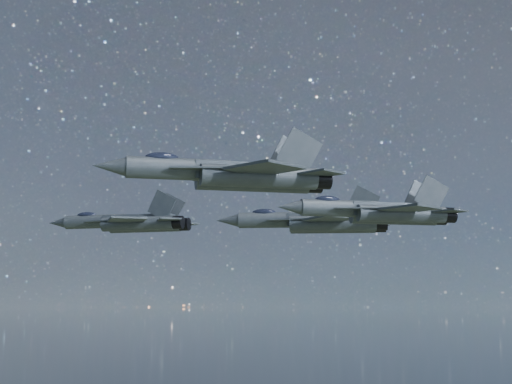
# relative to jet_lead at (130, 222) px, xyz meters

# --- Properties ---
(jet_lead) EXTENTS (16.53, 11.54, 4.16)m
(jet_lead) POSITION_rel_jet_lead_xyz_m (0.00, 0.00, 0.00)
(jet_lead) COLOR #323A3F
(jet_left) EXTENTS (20.20, 14.28, 5.12)m
(jet_left) POSITION_rel_jet_lead_xyz_m (19.00, 9.85, 0.82)
(jet_left) COLOR #323A3F
(jet_right) EXTENTS (17.09, 11.30, 4.36)m
(jet_right) POSITION_rel_jet_lead_xyz_m (15.71, -25.17, 0.45)
(jet_right) COLOR #323A3F
(jet_slot) EXTENTS (16.79, 11.18, 4.27)m
(jet_slot) POSITION_rel_jet_lead_xyz_m (26.01, -8.40, -0.36)
(jet_slot) COLOR #323A3F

